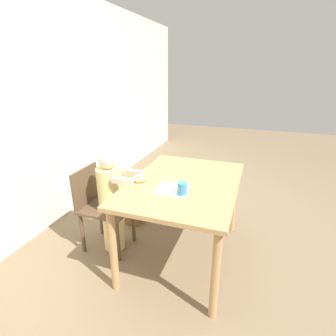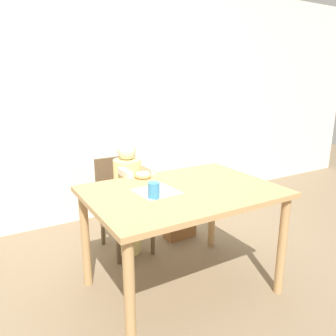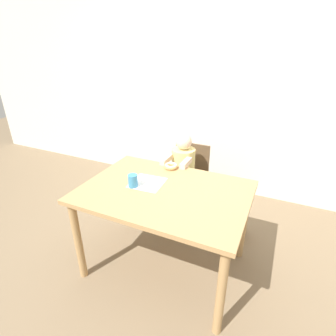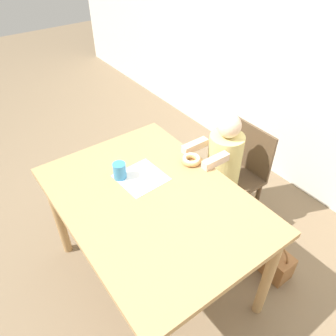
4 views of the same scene
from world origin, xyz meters
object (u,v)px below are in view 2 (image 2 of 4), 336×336
object	(u,v)px
chair	(123,202)
handbag	(179,227)
cup	(154,190)
donut	(143,175)
child_figure	(128,198)

from	to	relation	value
chair	handbag	xyz separation A→B (m)	(0.53, -0.10, -0.33)
cup	chair	bearing A→B (deg)	80.90
handbag	cup	world-z (taller)	cup
chair	handbag	size ratio (longest dim) A/B	2.65
donut	chair	bearing A→B (deg)	89.71
child_figure	handbag	xyz separation A→B (m)	(0.53, 0.02, -0.40)
child_figure	donut	size ratio (longest dim) A/B	8.16
chair	cup	bearing A→B (deg)	-99.10
chair	donut	distance (m)	0.54
chair	child_figure	bearing A→B (deg)	-90.00
chair	child_figure	xyz separation A→B (m)	(0.00, -0.12, 0.07)
child_figure	chair	bearing A→B (deg)	90.00
donut	handbag	bearing A→B (deg)	30.62
donut	cup	world-z (taller)	cup
cup	handbag	bearing A→B (deg)	48.12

